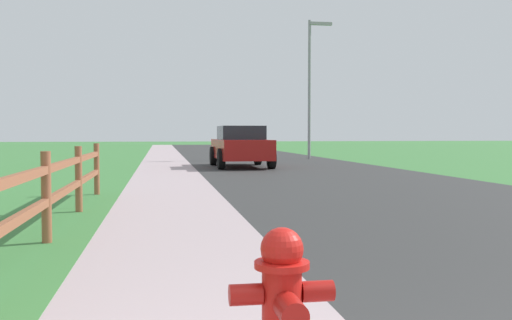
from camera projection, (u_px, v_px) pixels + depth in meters
ground_plane at (186, 160)px, 26.42m from camera, size 120.00×120.00×0.00m
road_asphalt at (253, 157)px, 28.97m from camera, size 7.00×66.00×0.01m
curb_concrete at (123, 158)px, 27.89m from camera, size 6.00×66.00×0.01m
grass_verge at (92, 159)px, 27.64m from camera, size 5.00×66.00×0.00m
fire_hydrant at (282, 297)px, 2.96m from camera, size 0.56×0.47×0.74m
rail_fence at (46, 190)px, 6.33m from camera, size 0.11×10.30×1.04m
parked_suv_red at (241, 146)px, 20.78m from camera, size 2.02×4.25×1.51m
street_lamp at (311, 77)px, 27.45m from camera, size 1.17×0.20×6.70m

